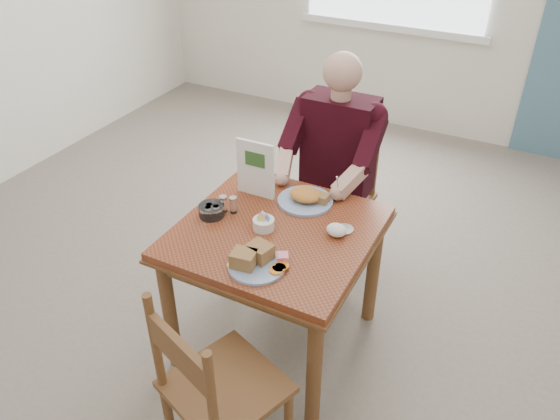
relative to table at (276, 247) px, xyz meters
The scene contains 14 objects.
floor 0.64m from the table, ahead, with size 6.00×6.00×0.00m, color #6A6356.
lemon_wedge 0.37m from the table, 95.38° to the right, with size 0.05×0.03×0.03m, color yellow.
napkin 0.32m from the table, 16.07° to the left, with size 0.10×0.08×0.06m, color white.
metal_dish 0.34m from the table, 24.48° to the left, with size 0.09×0.09×0.01m, color silver.
table is the anchor object (origin of this frame).
chair_far 0.81m from the table, 90.00° to the left, with size 0.42×0.42×0.95m.
chair_near 0.78m from the table, 80.68° to the right, with size 0.54×0.54×0.95m.
diner 0.73m from the table, 90.00° to the left, with size 0.53×0.56×1.39m.
near_plate 0.32m from the table, 80.31° to the right, with size 0.27×0.25×0.08m.
far_plate 0.31m from the table, 83.45° to the left, with size 0.29×0.29×0.08m.
caddy 0.15m from the table, 151.39° to the right, with size 0.13×0.13×0.08m.
shakers 0.32m from the table, behind, with size 0.10×0.06×0.09m.
creamer 0.37m from the table, behind, with size 0.16×0.16×0.06m.
menu 0.42m from the table, 136.63° to the left, with size 0.21×0.02×0.31m.
Camera 1 is at (0.99, -1.87, 2.27)m, focal length 35.00 mm.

